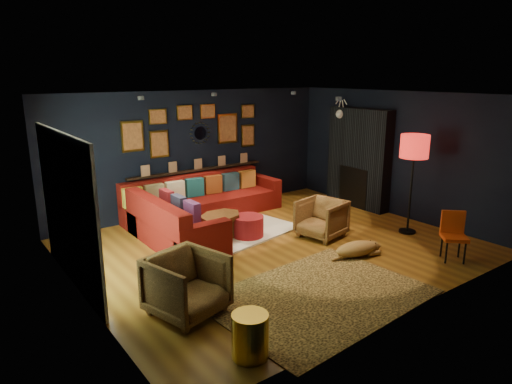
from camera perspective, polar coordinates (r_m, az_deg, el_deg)
floor at (r=8.05m, az=2.34°, el=-6.81°), size 6.50×6.50×0.00m
room_walls at (r=7.62m, az=2.46°, el=4.41°), size 6.50×6.50×6.50m
sectional at (r=9.06m, az=-7.85°, el=-2.31°), size 3.41×2.69×0.86m
ledge at (r=9.94m, az=-7.26°, el=2.79°), size 3.20×0.12×0.04m
gallery_wall at (r=9.82m, az=-7.60°, el=7.88°), size 3.15×0.04×1.02m
sunburst_mirror at (r=9.89m, az=-7.01°, el=7.32°), size 0.47×0.16×0.47m
fireplace at (r=10.48m, az=12.67°, el=3.72°), size 0.31×1.60×2.20m
deer_head at (r=10.70m, az=11.12°, el=9.60°), size 0.50×0.28×0.45m
sliding_door at (r=6.87m, az=-22.47°, el=-2.09°), size 0.06×2.80×2.20m
ceiling_spots at (r=8.14m, az=-1.05°, el=11.94°), size 3.30×2.50×0.06m
shag_rug at (r=8.76m, az=-3.82°, el=-4.92°), size 2.78×2.24×0.03m
leopard_rug at (r=6.42m, az=7.81°, el=-12.75°), size 3.03×2.27×0.02m
coffee_table at (r=8.31m, az=-4.46°, el=-3.39°), size 1.01×0.86×0.43m
pouf at (r=8.39m, az=-1.01°, el=-4.28°), size 0.58×0.58×0.38m
armchair_left at (r=5.83m, az=-8.64°, el=-11.08°), size 1.01×0.98×0.86m
armchair_right at (r=8.47m, az=8.18°, el=-3.08°), size 0.85×0.88×0.77m
gold_stool at (r=5.07m, az=-0.74°, el=-17.51°), size 0.40×0.40×0.50m
orange_chair at (r=8.04m, az=23.46°, el=-4.58°), size 0.53×0.53×0.80m
floor_lamp at (r=8.82m, az=19.18°, el=4.96°), size 0.51×0.51×1.87m
dog at (r=7.74m, az=12.47°, el=-6.62°), size 1.14×0.71×0.33m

